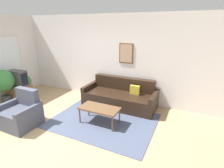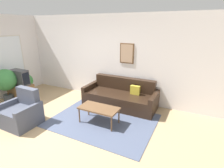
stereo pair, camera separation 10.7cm
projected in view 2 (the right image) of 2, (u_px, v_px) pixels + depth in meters
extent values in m
plane|color=tan|center=(46.00, 132.00, 4.07)|extent=(16.00, 16.00, 0.00)
cube|color=#4C5670|center=(103.00, 120.00, 4.55)|extent=(2.61, 1.95, 0.01)
cube|color=silver|center=(100.00, 57.00, 5.79)|extent=(8.00, 0.06, 2.70)
cube|color=brown|center=(127.00, 53.00, 5.28)|extent=(0.44, 0.03, 0.60)
cube|color=tan|center=(127.00, 53.00, 5.26)|extent=(0.38, 0.01, 0.54)
cube|color=beige|center=(6.00, 56.00, 5.83)|extent=(0.02, 1.24, 1.35)
cube|color=white|center=(6.00, 56.00, 5.82)|extent=(0.02, 1.16, 1.27)
cube|color=black|center=(120.00, 100.00, 5.30)|extent=(1.95, 0.90, 0.43)
cube|color=black|center=(125.00, 83.00, 5.47)|extent=(1.95, 0.20, 0.40)
cube|color=black|center=(91.00, 92.00, 5.72)|extent=(0.12, 0.90, 0.57)
cube|color=black|center=(154.00, 104.00, 4.84)|extent=(0.12, 0.90, 0.57)
cube|color=gold|center=(135.00, 90.00, 5.10)|extent=(0.28, 0.10, 0.28)
cube|color=brown|center=(99.00, 108.00, 4.32)|extent=(0.99, 0.49, 0.04)
cylinder|color=brown|center=(79.00, 116.00, 4.41)|extent=(0.04, 0.04, 0.39)
cylinder|color=brown|center=(111.00, 124.00, 4.02)|extent=(0.04, 0.04, 0.39)
cylinder|color=brown|center=(89.00, 109.00, 4.75)|extent=(0.04, 0.04, 0.39)
cylinder|color=brown|center=(119.00, 116.00, 4.37)|extent=(0.04, 0.04, 0.39)
cube|color=brown|center=(22.00, 92.00, 5.79)|extent=(0.66, 0.51, 0.50)
cube|color=#424247|center=(19.00, 78.00, 5.63)|extent=(0.62, 0.28, 0.50)
cube|color=black|center=(26.00, 79.00, 5.49)|extent=(0.01, 0.23, 0.39)
cube|color=#474C5B|center=(20.00, 116.00, 4.31)|extent=(0.65, 0.76, 0.44)
cube|color=#474C5B|center=(28.00, 96.00, 4.43)|extent=(0.65, 0.16, 0.43)
cube|color=#474C5B|center=(10.00, 111.00, 4.45)|extent=(0.09, 0.76, 0.56)
cube|color=#474C5B|center=(30.00, 118.00, 4.14)|extent=(0.09, 0.76, 0.56)
cylinder|color=#383D42|center=(9.00, 98.00, 5.62)|extent=(0.31, 0.31, 0.26)
cylinder|color=#51381E|center=(8.00, 92.00, 5.54)|extent=(0.04, 0.04, 0.20)
sphere|color=#3D8442|center=(5.00, 80.00, 5.42)|extent=(0.67, 0.67, 0.67)
cylinder|color=slate|center=(27.00, 93.00, 6.19)|extent=(0.29, 0.29, 0.17)
cylinder|color=#51381E|center=(27.00, 89.00, 6.14)|extent=(0.04, 0.04, 0.15)
sphere|color=#337A38|center=(25.00, 81.00, 6.05)|extent=(0.50, 0.50, 0.50)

